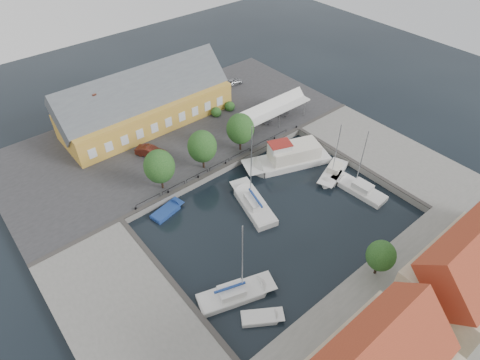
{
  "coord_description": "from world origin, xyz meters",
  "views": [
    {
      "loc": [
        -26.92,
        -26.65,
        38.8
      ],
      "look_at": [
        0.0,
        6.0,
        1.5
      ],
      "focal_mm": 30.0,
      "sensor_mm": 36.0,
      "label": 1
    }
  ],
  "objects_px": {
    "east_boat_b": "(333,173)",
    "launch_sw": "(261,318)",
    "car_silver": "(232,82)",
    "tent_canopy": "(272,109)",
    "launch_nw": "(167,212)",
    "car_red": "(151,152)",
    "warehouse": "(142,104)",
    "west_boat_d": "(235,295)",
    "center_sailboat": "(253,205)",
    "trawler": "(290,158)",
    "east_boat_c": "(359,190)"
  },
  "relations": [
    {
      "from": "east_boat_b",
      "to": "launch_sw",
      "type": "height_order",
      "value": "east_boat_b"
    },
    {
      "from": "car_silver",
      "to": "east_boat_b",
      "type": "height_order",
      "value": "east_boat_b"
    },
    {
      "from": "tent_canopy",
      "to": "car_silver",
      "type": "height_order",
      "value": "tent_canopy"
    },
    {
      "from": "car_silver",
      "to": "launch_nw",
      "type": "relative_size",
      "value": 0.81
    },
    {
      "from": "car_silver",
      "to": "car_red",
      "type": "bearing_deg",
      "value": 121.88
    },
    {
      "from": "warehouse",
      "to": "west_boat_d",
      "type": "relative_size",
      "value": 2.44
    },
    {
      "from": "center_sailboat",
      "to": "east_boat_b",
      "type": "relative_size",
      "value": 1.32
    },
    {
      "from": "west_boat_d",
      "to": "warehouse",
      "type": "bearing_deg",
      "value": 75.65
    },
    {
      "from": "tent_canopy",
      "to": "car_red",
      "type": "distance_m",
      "value": 21.19
    },
    {
      "from": "trawler",
      "to": "east_boat_b",
      "type": "relative_size",
      "value": 1.4
    },
    {
      "from": "car_silver",
      "to": "car_red",
      "type": "xyz_separation_m",
      "value": [
        -23.66,
        -9.66,
        0.09
      ]
    },
    {
      "from": "warehouse",
      "to": "center_sailboat",
      "type": "bearing_deg",
      "value": -86.55
    },
    {
      "from": "tent_canopy",
      "to": "trawler",
      "type": "distance_m",
      "value": 10.46
    },
    {
      "from": "car_red",
      "to": "east_boat_b",
      "type": "distance_m",
      "value": 27.64
    },
    {
      "from": "east_boat_b",
      "to": "car_silver",
      "type": "bearing_deg",
      "value": 81.07
    },
    {
      "from": "east_boat_c",
      "to": "launch_nw",
      "type": "height_order",
      "value": "east_boat_c"
    },
    {
      "from": "car_red",
      "to": "warehouse",
      "type": "bearing_deg",
      "value": 33.72
    },
    {
      "from": "trawler",
      "to": "launch_nw",
      "type": "xyz_separation_m",
      "value": [
        -20.02,
        3.01,
        -0.93
      ]
    },
    {
      "from": "west_boat_d",
      "to": "east_boat_c",
      "type": "bearing_deg",
      "value": 4.53
    },
    {
      "from": "car_silver",
      "to": "west_boat_d",
      "type": "height_order",
      "value": "west_boat_d"
    },
    {
      "from": "west_boat_d",
      "to": "launch_nw",
      "type": "xyz_separation_m",
      "value": [
        1.09,
        15.78,
        -0.18
      ]
    },
    {
      "from": "trawler",
      "to": "east_boat_c",
      "type": "distance_m",
      "value": 11.33
    },
    {
      "from": "trawler",
      "to": "east_boat_b",
      "type": "height_order",
      "value": "east_boat_b"
    },
    {
      "from": "east_boat_b",
      "to": "west_boat_d",
      "type": "height_order",
      "value": "west_boat_d"
    },
    {
      "from": "center_sailboat",
      "to": "car_red",
      "type": "bearing_deg",
      "value": 107.44
    },
    {
      "from": "east_boat_b",
      "to": "launch_sw",
      "type": "xyz_separation_m",
      "value": [
        -23.7,
        -10.58,
        -0.17
      ]
    },
    {
      "from": "east_boat_b",
      "to": "launch_sw",
      "type": "relative_size",
      "value": 2.13
    },
    {
      "from": "car_red",
      "to": "launch_sw",
      "type": "xyz_separation_m",
      "value": [
        -4.71,
        -30.6,
        -1.69
      ]
    },
    {
      "from": "tent_canopy",
      "to": "east_boat_c",
      "type": "height_order",
      "value": "east_boat_c"
    },
    {
      "from": "launch_nw",
      "to": "east_boat_b",
      "type": "bearing_deg",
      "value": -21.47
    },
    {
      "from": "launch_sw",
      "to": "tent_canopy",
      "type": "bearing_deg",
      "value": 45.49
    },
    {
      "from": "car_red",
      "to": "launch_nw",
      "type": "relative_size",
      "value": 0.95
    },
    {
      "from": "tent_canopy",
      "to": "car_silver",
      "type": "xyz_separation_m",
      "value": [
        3.15,
        14.61,
        -1.99
      ]
    },
    {
      "from": "car_red",
      "to": "launch_nw",
      "type": "bearing_deg",
      "value": -143.14
    },
    {
      "from": "car_silver",
      "to": "east_boat_b",
      "type": "xyz_separation_m",
      "value": [
        -4.66,
        -29.68,
        -1.43
      ]
    },
    {
      "from": "car_red",
      "to": "west_boat_d",
      "type": "bearing_deg",
      "value": -133.57
    },
    {
      "from": "tent_canopy",
      "to": "east_boat_c",
      "type": "relative_size",
      "value": 1.33
    },
    {
      "from": "west_boat_d",
      "to": "east_boat_b",
      "type": "bearing_deg",
      "value": 15.47
    },
    {
      "from": "warehouse",
      "to": "east_boat_b",
      "type": "bearing_deg",
      "value": -62.47
    },
    {
      "from": "car_silver",
      "to": "launch_nw",
      "type": "height_order",
      "value": "car_silver"
    },
    {
      "from": "launch_sw",
      "to": "west_boat_d",
      "type": "bearing_deg",
      "value": 97.22
    },
    {
      "from": "east_boat_b",
      "to": "center_sailboat",
      "type": "bearing_deg",
      "value": 169.54
    },
    {
      "from": "east_boat_b",
      "to": "east_boat_c",
      "type": "height_order",
      "value": "east_boat_c"
    },
    {
      "from": "car_silver",
      "to": "east_boat_b",
      "type": "relative_size",
      "value": 0.41
    },
    {
      "from": "east_boat_c",
      "to": "launch_nw",
      "type": "bearing_deg",
      "value": 149.13
    },
    {
      "from": "car_red",
      "to": "east_boat_b",
      "type": "height_order",
      "value": "east_boat_b"
    },
    {
      "from": "trawler",
      "to": "east_boat_c",
      "type": "xyz_separation_m",
      "value": [
        3.17,
        -10.85,
        -0.76
      ]
    },
    {
      "from": "center_sailboat",
      "to": "east_boat_b",
      "type": "height_order",
      "value": "center_sailboat"
    },
    {
      "from": "trawler",
      "to": "launch_nw",
      "type": "bearing_deg",
      "value": 171.44
    },
    {
      "from": "east_boat_b",
      "to": "west_boat_d",
      "type": "bearing_deg",
      "value": -164.53
    }
  ]
}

